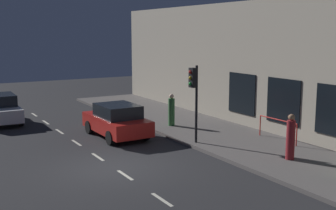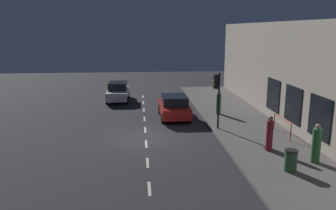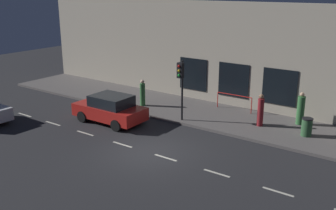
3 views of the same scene
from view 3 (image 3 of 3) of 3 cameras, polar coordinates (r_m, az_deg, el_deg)
The scene contains 11 objects.
ground_plane at distance 18.31m, azimuth -2.88°, elevation -6.88°, with size 60.00×60.00×0.00m, color #28282B.
sidewalk at distance 23.15m, azimuth 6.79°, elevation -1.59°, with size 4.50×32.00×0.15m.
building_facade at distance 24.59m, azimuth 9.97°, elevation 6.97°, with size 0.65×32.00×6.48m.
lane_centre_line at distance 17.75m, azimuth -0.34°, elevation -7.64°, with size 0.12×27.20×0.01m.
traffic_light at distance 21.34m, azimuth 1.89°, elevation 4.03°, with size 0.45×0.32×3.38m.
parked_car_1 at distance 22.18m, azimuth -8.39°, elevation -0.54°, with size 2.03×4.15×1.58m.
pedestrian_0 at distance 24.59m, azimuth -3.71°, elevation 1.68°, with size 0.36×0.36×1.65m.
pedestrian_1 at distance 21.51m, azimuth 13.27°, elevation -0.86°, with size 0.45×0.45×1.75m.
pedestrian_2 at distance 22.36m, azimuth 18.68°, elevation -0.65°, with size 0.49×0.49×1.79m.
trash_bin at distance 20.85m, azimuth 19.47°, elevation -3.02°, with size 0.55×0.55×0.93m.
red_railing at distance 23.93m, azimuth 9.59°, elevation 0.93°, with size 0.05×2.30×0.97m.
Camera 3 is at (-13.04, -10.51, 7.40)m, focal length 42.04 mm.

